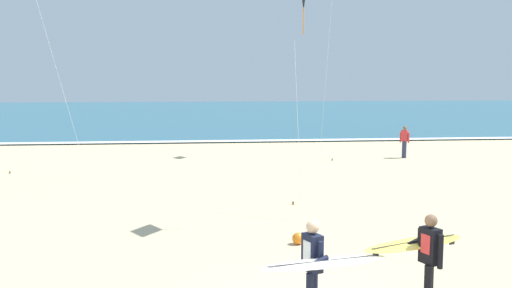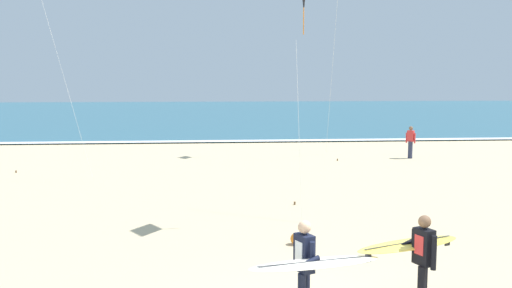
% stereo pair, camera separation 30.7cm
% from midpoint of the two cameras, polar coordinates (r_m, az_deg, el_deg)
% --- Properties ---
extents(ocean_water, '(160.00, 60.00, 0.08)m').
position_cam_midpoint_polar(ocean_water, '(64.44, -2.83, 3.18)').
color(ocean_water, '#2D6075').
rests_on(ocean_water, ground).
extents(shoreline_foam, '(160.00, 1.01, 0.01)m').
position_cam_midpoint_polar(shoreline_foam, '(34.87, -1.19, 0.33)').
color(shoreline_foam, white).
rests_on(shoreline_foam, ocean_water).
extents(surfer_lead, '(2.37, 1.40, 1.71)m').
position_cam_midpoint_polar(surfer_lead, '(9.01, 6.51, -12.01)').
color(surfer_lead, black).
rests_on(surfer_lead, ground).
extents(surfer_trailing, '(2.16, 1.30, 1.71)m').
position_cam_midpoint_polar(surfer_trailing, '(9.98, 16.75, -10.39)').
color(surfer_trailing, black).
rests_on(surfer_trailing, ground).
extents(bystander_red_top, '(0.39, 0.36, 1.59)m').
position_cam_midpoint_polar(bystander_red_top, '(28.80, 15.65, 0.20)').
color(bystander_red_top, '#2D334C').
rests_on(bystander_red_top, ground).
extents(beach_ball, '(0.28, 0.28, 0.28)m').
position_cam_midpoint_polar(beach_ball, '(13.59, 4.74, -9.53)').
color(beach_ball, orange).
rests_on(beach_ball, ground).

